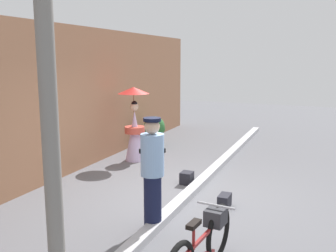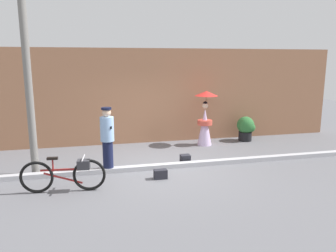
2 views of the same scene
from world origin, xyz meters
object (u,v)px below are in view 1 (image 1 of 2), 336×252
object	(u,v)px
backpack_on_pavement	(225,201)
bicycle_near_officer	(203,245)
backpack_spare	(187,178)
utility_pole	(47,66)
person_with_parasol	(135,125)
person_officer	(152,171)
potted_plant_by_door	(155,130)

from	to	relation	value
backpack_on_pavement	bicycle_near_officer	bearing A→B (deg)	-172.24
backpack_spare	utility_pole	distance (m)	4.50
person_with_parasol	backpack_on_pavement	distance (m)	3.61
backpack_on_pavement	utility_pole	bearing A→B (deg)	160.13
person_officer	backpack_spare	distance (m)	2.24
person_officer	person_with_parasol	world-z (taller)	person_with_parasol
potted_plant_by_door	backpack_spare	bearing A→B (deg)	-144.48
potted_plant_by_door	backpack_on_pavement	xyz separation A→B (m)	(-3.72, -3.01, -0.35)
person_officer	potted_plant_by_door	bearing A→B (deg)	24.42
bicycle_near_officer	potted_plant_by_door	distance (m)	6.72
person_with_parasol	backpack_spare	bearing A→B (deg)	-123.72
backpack_on_pavement	utility_pole	distance (m)	3.90
bicycle_near_officer	potted_plant_by_door	bearing A→B (deg)	29.43
bicycle_near_officer	backpack_spare	bearing A→B (deg)	23.09
person_officer	potted_plant_by_door	distance (m)	5.40
person_with_parasol	backpack_spare	size ratio (longest dim) A/B	6.94
bicycle_near_officer	potted_plant_by_door	xyz separation A→B (m)	(5.85, 3.30, 0.07)
utility_pole	bicycle_near_officer	bearing A→B (deg)	-58.45
backpack_spare	person_with_parasol	bearing A→B (deg)	56.28
bicycle_near_officer	utility_pole	bearing A→B (deg)	121.55
person_officer	backpack_on_pavement	size ratio (longest dim) A/B	5.27
potted_plant_by_door	backpack_spare	distance (m)	3.46
potted_plant_by_door	utility_pole	size ratio (longest dim) A/B	0.18
person_officer	backpack_spare	bearing A→B (deg)	6.11
potted_plant_by_door	backpack_on_pavement	world-z (taller)	potted_plant_by_door
person_with_parasol	backpack_spare	distance (m)	2.31
person_with_parasol	utility_pole	size ratio (longest dim) A/B	0.38
person_with_parasol	backpack_on_pavement	xyz separation A→B (m)	(-2.12, -2.82, -0.77)
potted_plant_by_door	backpack_on_pavement	distance (m)	4.80
backpack_on_pavement	backpack_spare	distance (m)	1.36
backpack_on_pavement	utility_pole	size ratio (longest dim) A/B	0.07
utility_pole	person_officer	bearing A→B (deg)	-9.25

